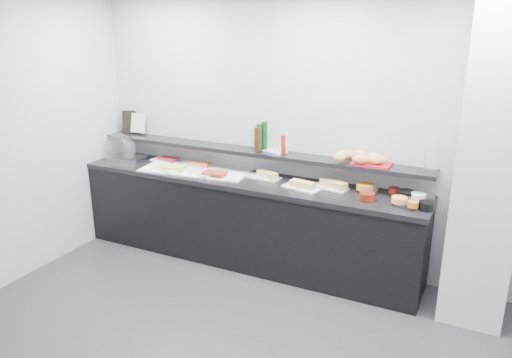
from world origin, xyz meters
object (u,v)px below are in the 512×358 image
at_px(framed_print, 131,122).
at_px(sandwich_plate_mid, 301,188).
at_px(cloche_base, 127,158).
at_px(bread_tray, 372,163).
at_px(condiment_tray, 275,151).
at_px(carafe, 431,155).

bearing_deg(framed_print, sandwich_plate_mid, -32.28).
xyz_separation_m(cloche_base, bread_tray, (2.71, 0.19, 0.24)).
bearing_deg(cloche_base, sandwich_plate_mid, -5.68).
bearing_deg(cloche_base, condiment_tray, 2.66).
xyz_separation_m(sandwich_plate_mid, framed_print, (-2.24, 0.31, 0.37)).
relative_size(cloche_base, carafe, 1.37).
bearing_deg(condiment_tray, sandwich_plate_mid, -19.00).
distance_m(framed_print, carafe, 3.34).
relative_size(cloche_base, condiment_tray, 1.82).
bearing_deg(carafe, condiment_tray, 179.52).
bearing_deg(sandwich_plate_mid, cloche_base, -168.57).
xyz_separation_m(bread_tray, carafe, (0.51, 0.01, 0.14)).
bearing_deg(condiment_tray, framed_print, -166.09).
distance_m(condiment_tray, carafe, 1.49).
relative_size(cloche_base, bread_tray, 1.18).
bearing_deg(framed_print, cloche_base, -89.83).
height_order(cloche_base, condiment_tray, condiment_tray).
bearing_deg(sandwich_plate_mid, framed_print, -175.06).
distance_m(cloche_base, condiment_tray, 1.76).
xyz_separation_m(cloche_base, framed_print, (-0.12, 0.26, 0.36)).
relative_size(cloche_base, sandwich_plate_mid, 1.15).
relative_size(sandwich_plate_mid, condiment_tray, 1.58).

